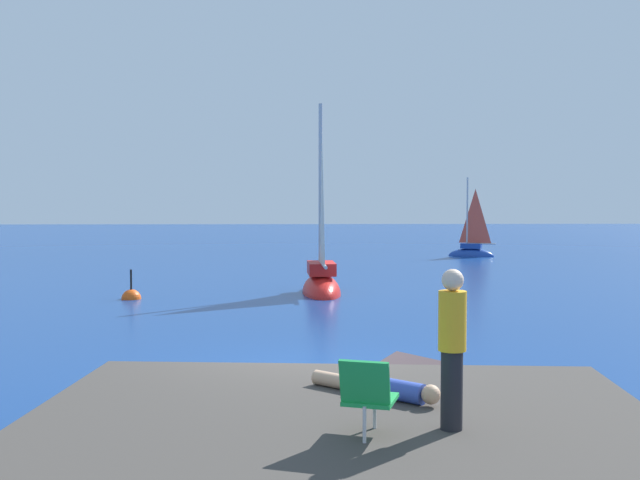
% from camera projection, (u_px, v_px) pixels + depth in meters
% --- Properties ---
extents(ground_plane, '(160.00, 160.00, 0.00)m').
position_uv_depth(ground_plane, '(313.00, 376.00, 11.72)').
color(ground_plane, navy).
extents(shore_ledge, '(7.20, 5.34, 0.50)m').
position_uv_depth(shore_ledge, '(342.00, 435.00, 7.99)').
color(shore_ledge, '#423D38').
rests_on(shore_ledge, ground).
extents(boulder_seaward, '(1.75, 1.78, 0.99)m').
position_uv_depth(boulder_seaward, '(419.00, 396.00, 10.54)').
color(boulder_seaward, '#423537').
rests_on(boulder_seaward, ground).
extents(boulder_inland, '(1.19, 1.32, 0.77)m').
position_uv_depth(boulder_inland, '(140.00, 401.00, 10.27)').
color(boulder_inland, '#473E3B').
rests_on(boulder_inland, ground).
extents(sailboat_near, '(1.26, 3.46, 6.36)m').
position_uv_depth(sailboat_near, '(321.00, 282.00, 22.34)').
color(sailboat_near, red).
rests_on(sailboat_near, ground).
extents(sailboat_far, '(2.45, 1.67, 4.43)m').
position_uv_depth(sailboat_far, '(471.00, 252.00, 37.50)').
color(sailboat_far, '#193D99').
rests_on(sailboat_far, ground).
extents(person_sunbather, '(1.42, 1.25, 0.25)m').
position_uv_depth(person_sunbather, '(380.00, 387.00, 8.60)').
color(person_sunbather, '#334CB2').
rests_on(person_sunbather, shore_ledge).
extents(person_standing, '(0.28, 0.28, 1.62)m').
position_uv_depth(person_standing, '(452.00, 344.00, 7.33)').
color(person_standing, black).
rests_on(person_standing, shore_ledge).
extents(beach_chair, '(0.64, 0.72, 0.80)m').
position_uv_depth(beach_chair, '(368.00, 393.00, 7.08)').
color(beach_chair, green).
rests_on(beach_chair, shore_ledge).
extents(marker_buoy, '(0.56, 0.56, 1.13)m').
position_uv_depth(marker_buoy, '(131.00, 299.00, 21.02)').
color(marker_buoy, '#EA5114').
rests_on(marker_buoy, ground).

